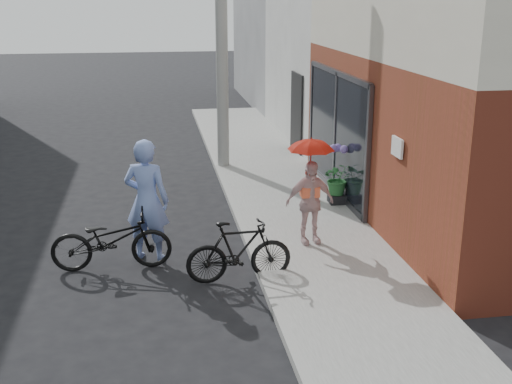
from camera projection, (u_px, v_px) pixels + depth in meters
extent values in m
plane|color=black|center=(197.00, 274.00, 9.77)|extent=(80.00, 80.00, 0.00)
cube|color=gray|center=(301.00, 219.00, 11.96)|extent=(2.20, 24.00, 0.12)
cube|color=#9E9E99|center=(240.00, 223.00, 11.78)|extent=(0.12, 24.00, 0.12)
cube|color=black|center=(336.00, 133.00, 13.16)|extent=(0.06, 3.80, 2.40)
cube|color=white|center=(397.00, 147.00, 9.91)|extent=(0.04, 0.40, 0.30)
cube|color=silver|center=(422.00, 16.00, 18.34)|extent=(8.00, 6.00, 7.00)
cube|color=slate|center=(348.00, 10.00, 24.94)|extent=(8.00, 8.00, 7.00)
cylinder|color=#9E9E99|center=(221.00, 21.00, 14.56)|extent=(0.28, 0.28, 7.00)
imported|color=#7A93D9|center=(147.00, 201.00, 10.05)|extent=(0.84, 0.69, 1.97)
imported|color=black|center=(111.00, 240.00, 9.83)|extent=(1.84, 0.66, 0.96)
imported|color=black|center=(239.00, 251.00, 9.41)|extent=(1.59, 0.52, 0.94)
imported|color=beige|center=(310.00, 202.00, 10.50)|extent=(0.85, 0.43, 1.40)
imported|color=red|center=(311.00, 142.00, 10.20)|extent=(0.73, 0.73, 0.64)
cube|color=black|center=(337.00, 199.00, 12.71)|extent=(0.33, 0.33, 0.18)
imported|color=#296731|center=(338.00, 178.00, 12.58)|extent=(0.59, 0.51, 0.66)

